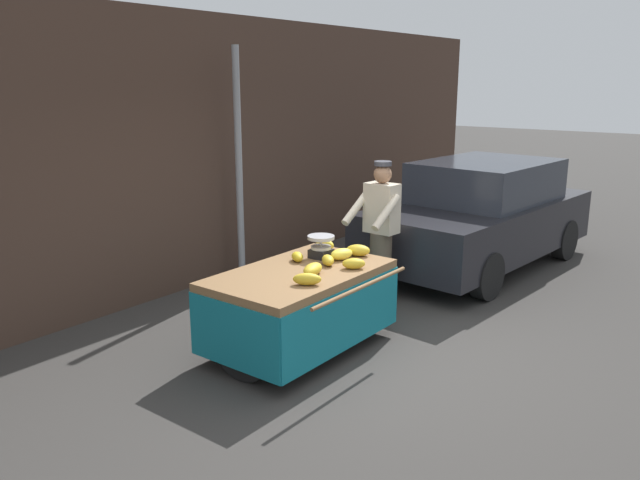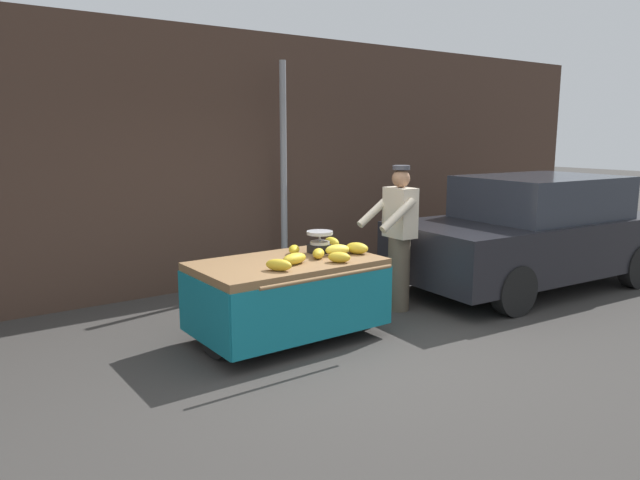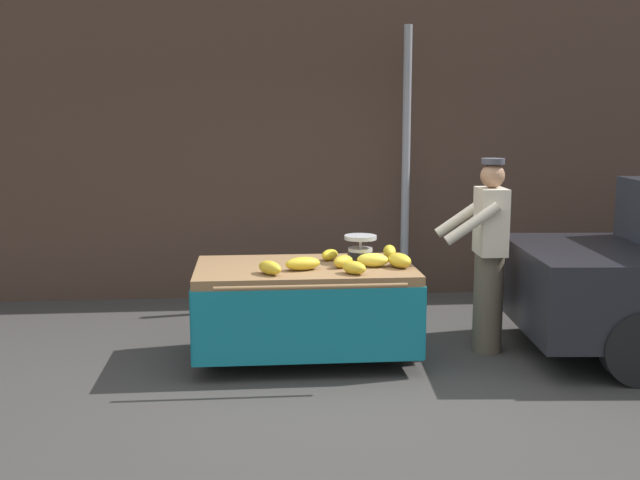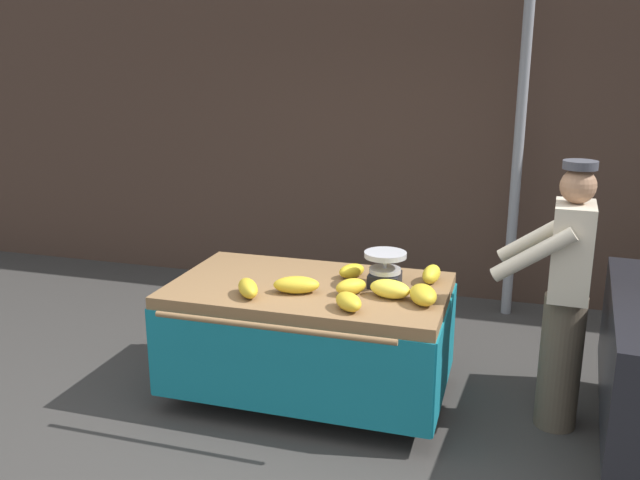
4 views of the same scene
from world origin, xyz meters
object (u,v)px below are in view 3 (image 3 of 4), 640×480
object	(u,v)px
banana_bunch_3	(303,264)
banana_bunch_5	(390,252)
banana_bunch_0	(373,260)
weighing_scale	(360,249)
banana_cart	(305,290)
street_pole	(406,166)
banana_bunch_1	(330,255)
banana_bunch_6	(343,261)
banana_bunch_7	(354,268)
banana_bunch_4	(270,268)
vendor_person	(488,255)
banana_bunch_2	(400,260)

from	to	relation	value
banana_bunch_3	banana_bunch_5	world-z (taller)	banana_bunch_5
banana_bunch_0	weighing_scale	bearing A→B (deg)	109.99
banana_cart	banana_bunch_5	size ratio (longest dim) A/B	7.60
street_pole	banana_bunch_1	bearing A→B (deg)	-119.55
street_pole	weighing_scale	distance (m)	2.15
banana_bunch_1	banana_bunch_3	size ratio (longest dim) A/B	0.67
weighing_scale	banana_bunch_6	world-z (taller)	weighing_scale
banana_bunch_7	banana_bunch_4	bearing A→B (deg)	176.12
street_pole	vendor_person	xyz separation A→B (m)	(0.35, -1.94, -0.64)
banana_cart	banana_bunch_7	xyz separation A→B (m)	(0.37, -0.38, 0.27)
banana_cart	vendor_person	xyz separation A→B (m)	(1.62, 0.10, 0.26)
banana_bunch_2	banana_bunch_1	bearing A→B (deg)	145.70
weighing_scale	banana_bunch_7	distance (m)	0.51
banana_bunch_4	vendor_person	size ratio (longest dim) A/B	0.15
street_pole	vendor_person	size ratio (longest dim) A/B	1.77
weighing_scale	vendor_person	bearing A→B (deg)	-0.84
vendor_person	weighing_scale	bearing A→B (deg)	179.16
banana_bunch_5	banana_bunch_7	bearing A→B (deg)	-121.63
street_pole	banana_bunch_5	world-z (taller)	street_pole
banana_bunch_2	banana_bunch_4	world-z (taller)	banana_bunch_2
banana_bunch_1	vendor_person	xyz separation A→B (m)	(1.38, -0.13, -0.00)
banana_cart	banana_bunch_5	xyz separation A→B (m)	(0.78, 0.28, 0.27)
street_pole	banana_bunch_6	world-z (taller)	street_pole
banana_bunch_2	vendor_person	bearing A→B (deg)	16.54
banana_bunch_2	banana_bunch_5	bearing A→B (deg)	90.94
banana_bunch_0	banana_bunch_3	distance (m)	0.60
street_pole	banana_bunch_2	world-z (taller)	street_pole
banana_bunch_3	banana_bunch_6	distance (m)	0.35
weighing_scale	banana_bunch_1	bearing A→B (deg)	156.75
street_pole	banana_bunch_5	bearing A→B (deg)	-105.55
street_pole	banana_bunch_5	xyz separation A→B (m)	(-0.49, -1.76, -0.63)
banana_cart	banana_bunch_6	world-z (taller)	banana_bunch_6
banana_bunch_7	vendor_person	size ratio (longest dim) A/B	0.13
banana_cart	banana_bunch_3	size ratio (longest dim) A/B	6.24
banana_bunch_4	banana_bunch_7	world-z (taller)	banana_bunch_4
banana_bunch_6	banana_bunch_7	xyz separation A→B (m)	(0.05, -0.27, 0.00)
vendor_person	banana_bunch_5	bearing A→B (deg)	167.72
weighing_scale	banana_bunch_5	xyz separation A→B (m)	(0.29, 0.17, -0.06)
banana_bunch_2	banana_bunch_5	world-z (taller)	banana_bunch_2
banana_bunch_6	banana_cart	bearing A→B (deg)	161.79
banana_bunch_7	street_pole	bearing A→B (deg)	69.67
weighing_scale	banana_bunch_6	bearing A→B (deg)	-128.55
weighing_scale	banana_bunch_5	size ratio (longest dim) A/B	1.15
weighing_scale	street_pole	bearing A→B (deg)	68.05
banana_bunch_5	vendor_person	xyz separation A→B (m)	(0.84, -0.18, -0.01)
banana_bunch_3	banana_bunch_2	bearing A→B (deg)	2.39
street_pole	weighing_scale	bearing A→B (deg)	-111.95
banana_bunch_3	banana_bunch_4	size ratio (longest dim) A/B	1.15
banana_bunch_2	banana_bunch_3	world-z (taller)	banana_bunch_2
banana_bunch_3	banana_bunch_6	bearing A→B (deg)	12.81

